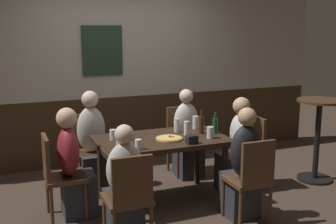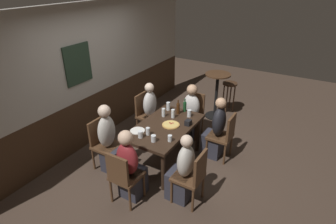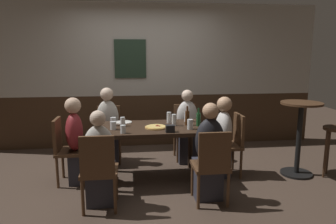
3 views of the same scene
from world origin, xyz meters
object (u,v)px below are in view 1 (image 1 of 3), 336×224
(person_right_far, at_px, (187,140))
(condiment_caddy, at_px, (192,139))
(person_head_west, at_px, (74,171))
(beer_bottle_green, at_px, (215,125))
(pint_glass_pale, at_px, (126,135))
(beer_glass_tall, at_px, (113,135))
(plate_white_large, at_px, (121,135))
(side_bar_table, at_px, (318,133))
(chair_right_near, at_px, (251,176))
(pint_glass_stout, at_px, (120,141))
(pizza, at_px, (169,138))
(dining_table, at_px, (161,146))
(person_right_near, at_px, (242,172))
(person_left_near, at_px, (124,192))
(chair_left_far, at_px, (90,146))
(beer_glass_half, at_px, (195,123))
(chair_head_east, at_px, (248,148))
(chair_head_west, at_px, (58,172))
(chair_left_near, at_px, (129,195))
(person_left_far, at_px, (93,148))
(beer_bottle_brown, at_px, (201,124))
(highball_clear, at_px, (177,126))
(tumbler_short, at_px, (138,145))
(tumbler_water, at_px, (187,129))
(person_head_east, at_px, (237,151))
(pint_glass_amber, at_px, (210,133))

(person_right_far, xyz_separation_m, condiment_caddy, (-0.41, -1.00, 0.30))
(person_head_west, height_order, beer_bottle_green, person_head_west)
(beer_bottle_green, bearing_deg, pint_glass_pale, 173.34)
(beer_glass_tall, xyz_separation_m, plate_white_large, (0.13, 0.16, -0.04))
(condiment_caddy, bearing_deg, side_bar_table, 6.66)
(chair_right_near, bearing_deg, pint_glass_stout, 146.94)
(pizza, distance_m, side_bar_table, 2.02)
(dining_table, xyz_separation_m, person_right_near, (0.63, -0.68, -0.16))
(dining_table, relative_size, beer_glass_tall, 12.70)
(person_left_near, bearing_deg, side_bar_table, 11.79)
(chair_left_far, bearing_deg, pint_glass_stout, -82.32)
(person_right_far, distance_m, side_bar_table, 1.65)
(person_right_far, xyz_separation_m, beer_glass_half, (-0.09, -0.43, 0.32))
(chair_head_east, bearing_deg, chair_head_west, 180.00)
(plate_white_large, bearing_deg, chair_right_near, -48.27)
(chair_left_near, xyz_separation_m, beer_bottle_green, (1.27, 0.80, 0.34))
(person_left_near, relative_size, pint_glass_stout, 10.47)
(chair_right_near, bearing_deg, person_left_far, 129.61)
(person_right_near, distance_m, beer_bottle_brown, 0.79)
(highball_clear, bearing_deg, pint_glass_stout, -159.13)
(person_head_west, relative_size, condiment_caddy, 10.49)
(chair_left_far, xyz_separation_m, tumbler_short, (0.26, -1.15, 0.29))
(chair_right_near, relative_size, side_bar_table, 0.84)
(pint_glass_stout, relative_size, pint_glass_pale, 0.86)
(tumbler_water, bearing_deg, chair_head_west, -179.13)
(pizza, height_order, beer_bottle_green, beer_bottle_green)
(chair_left_far, bearing_deg, tumbler_water, -40.90)
(pizza, xyz_separation_m, beer_bottle_green, (0.58, 0.04, 0.09))
(beer_glass_half, xyz_separation_m, pint_glass_pale, (-0.91, -0.17, -0.01))
(chair_right_near, relative_size, person_head_east, 0.78)
(chair_head_east, relative_size, tumbler_water, 5.62)
(person_left_near, relative_size, beer_glass_tall, 9.87)
(person_head_west, relative_size, pint_glass_pale, 9.43)
(chair_head_west, bearing_deg, beer_bottle_green, -1.32)
(highball_clear, bearing_deg, chair_head_west, -172.33)
(person_right_near, height_order, highball_clear, person_right_near)
(tumbler_short, bearing_deg, pint_glass_amber, 7.08)
(person_left_near, xyz_separation_m, pizza, (0.69, 0.59, 0.29))
(person_left_near, xyz_separation_m, tumbler_short, (0.26, 0.36, 0.32))
(pint_glass_pale, bearing_deg, person_head_west, -172.35)
(chair_right_near, xyz_separation_m, tumbler_short, (-0.99, 0.52, 0.29))
(person_left_far, xyz_separation_m, beer_glass_tall, (0.12, -0.55, 0.28))
(pint_glass_pale, distance_m, beer_bottle_green, 1.03)
(plate_white_large, bearing_deg, person_head_east, -12.07)
(chair_head_east, relative_size, beer_glass_tall, 7.85)
(chair_left_far, bearing_deg, person_left_near, -90.00)
(beer_glass_tall, bearing_deg, pint_glass_pale, -22.22)
(pint_glass_amber, bearing_deg, person_right_far, 81.51)
(pint_glass_amber, bearing_deg, person_head_west, 171.94)
(chair_head_east, bearing_deg, beer_glass_tall, 175.43)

